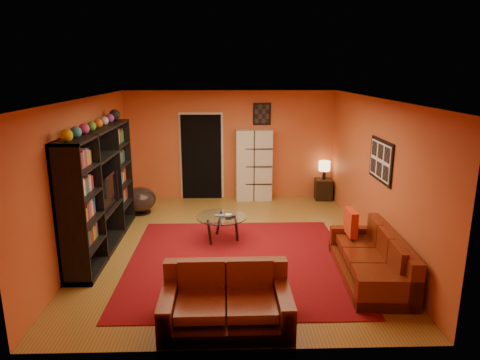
{
  "coord_description": "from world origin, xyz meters",
  "views": [
    {
      "loc": [
        -0.07,
        -7.18,
        3.05
      ],
      "look_at": [
        0.15,
        0.1,
        1.18
      ],
      "focal_mm": 32.0,
      "sensor_mm": 36.0,
      "label": 1
    }
  ],
  "objects_px": {
    "loveseat": "(226,300)",
    "entertainment_unit": "(100,190)",
    "coffee_table": "(222,219)",
    "storage_cabinet": "(254,165)",
    "bowl_chair": "(140,200)",
    "tv": "(103,192)",
    "sofa": "(375,260)",
    "table_lamp": "(324,167)",
    "side_table": "(323,189)"
  },
  "relations": [
    {
      "from": "loveseat",
      "to": "entertainment_unit",
      "type": "bearing_deg",
      "value": 41.5
    },
    {
      "from": "coffee_table",
      "to": "storage_cabinet",
      "type": "distance_m",
      "value": 2.73
    },
    {
      "from": "loveseat",
      "to": "bowl_chair",
      "type": "relative_size",
      "value": 2.23
    },
    {
      "from": "tv",
      "to": "coffee_table",
      "type": "distance_m",
      "value": 2.13
    },
    {
      "from": "sofa",
      "to": "entertainment_unit",
      "type": "bearing_deg",
      "value": 166.43
    },
    {
      "from": "entertainment_unit",
      "to": "table_lamp",
      "type": "distance_m",
      "value": 5.3
    },
    {
      "from": "sofa",
      "to": "bowl_chair",
      "type": "relative_size",
      "value": 2.91
    },
    {
      "from": "coffee_table",
      "to": "bowl_chair",
      "type": "height_order",
      "value": "bowl_chair"
    },
    {
      "from": "side_table",
      "to": "table_lamp",
      "type": "height_order",
      "value": "table_lamp"
    },
    {
      "from": "entertainment_unit",
      "to": "storage_cabinet",
      "type": "distance_m",
      "value": 3.98
    },
    {
      "from": "storage_cabinet",
      "to": "table_lamp",
      "type": "height_order",
      "value": "storage_cabinet"
    },
    {
      "from": "sofa",
      "to": "coffee_table",
      "type": "xyz_separation_m",
      "value": [
        -2.32,
        1.53,
        0.13
      ]
    },
    {
      "from": "table_lamp",
      "to": "bowl_chair",
      "type": "bearing_deg",
      "value": -167.66
    },
    {
      "from": "coffee_table",
      "to": "bowl_chair",
      "type": "distance_m",
      "value": 2.43
    },
    {
      "from": "tv",
      "to": "table_lamp",
      "type": "distance_m",
      "value": 5.27
    },
    {
      "from": "loveseat",
      "to": "storage_cabinet",
      "type": "height_order",
      "value": "storage_cabinet"
    },
    {
      "from": "side_table",
      "to": "table_lamp",
      "type": "relative_size",
      "value": 1.12
    },
    {
      "from": "entertainment_unit",
      "to": "sofa",
      "type": "relative_size",
      "value": 1.45
    },
    {
      "from": "storage_cabinet",
      "to": "table_lamp",
      "type": "bearing_deg",
      "value": -4.44
    },
    {
      "from": "tv",
      "to": "side_table",
      "type": "xyz_separation_m",
      "value": [
        4.47,
        2.77,
        -0.76
      ]
    },
    {
      "from": "storage_cabinet",
      "to": "table_lamp",
      "type": "xyz_separation_m",
      "value": [
        1.7,
        -0.05,
        -0.04
      ]
    },
    {
      "from": "entertainment_unit",
      "to": "side_table",
      "type": "height_order",
      "value": "entertainment_unit"
    },
    {
      "from": "sofa",
      "to": "loveseat",
      "type": "height_order",
      "value": "same"
    },
    {
      "from": "table_lamp",
      "to": "tv",
      "type": "bearing_deg",
      "value": -148.26
    },
    {
      "from": "entertainment_unit",
      "to": "table_lamp",
      "type": "relative_size",
      "value": 6.7
    },
    {
      "from": "storage_cabinet",
      "to": "bowl_chair",
      "type": "bearing_deg",
      "value": -161.76
    },
    {
      "from": "tv",
      "to": "table_lamp",
      "type": "xyz_separation_m",
      "value": [
        4.47,
        2.77,
        -0.2
      ]
    },
    {
      "from": "table_lamp",
      "to": "sofa",
      "type": "bearing_deg",
      "value": -91.64
    },
    {
      "from": "entertainment_unit",
      "to": "coffee_table",
      "type": "height_order",
      "value": "entertainment_unit"
    },
    {
      "from": "sofa",
      "to": "bowl_chair",
      "type": "bearing_deg",
      "value": 145.87
    },
    {
      "from": "loveseat",
      "to": "bowl_chair",
      "type": "bearing_deg",
      "value": 23.65
    },
    {
      "from": "loveseat",
      "to": "sofa",
      "type": "bearing_deg",
      "value": -64.44
    },
    {
      "from": "coffee_table",
      "to": "side_table",
      "type": "relative_size",
      "value": 1.85
    },
    {
      "from": "loveseat",
      "to": "storage_cabinet",
      "type": "relative_size",
      "value": 0.94
    },
    {
      "from": "loveseat",
      "to": "table_lamp",
      "type": "bearing_deg",
      "value": -24.98
    },
    {
      "from": "sofa",
      "to": "loveseat",
      "type": "relative_size",
      "value": 1.3
    },
    {
      "from": "side_table",
      "to": "tv",
      "type": "bearing_deg",
      "value": -148.26
    },
    {
      "from": "storage_cabinet",
      "to": "sofa",
      "type": "bearing_deg",
      "value": -71.77
    },
    {
      "from": "tv",
      "to": "storage_cabinet",
      "type": "distance_m",
      "value": 3.96
    },
    {
      "from": "loveseat",
      "to": "storage_cabinet",
      "type": "xyz_separation_m",
      "value": [
        0.65,
        5.21,
        0.57
      ]
    },
    {
      "from": "coffee_table",
      "to": "sofa",
      "type": "bearing_deg",
      "value": -33.37
    },
    {
      "from": "coffee_table",
      "to": "side_table",
      "type": "height_order",
      "value": "side_table"
    },
    {
      "from": "tv",
      "to": "sofa",
      "type": "relative_size",
      "value": 0.49
    },
    {
      "from": "coffee_table",
      "to": "entertainment_unit",
      "type": "bearing_deg",
      "value": -174.32
    },
    {
      "from": "entertainment_unit",
      "to": "side_table",
      "type": "bearing_deg",
      "value": 31.29
    },
    {
      "from": "sofa",
      "to": "coffee_table",
      "type": "bearing_deg",
      "value": 149.74
    },
    {
      "from": "loveseat",
      "to": "coffee_table",
      "type": "distance_m",
      "value": 2.63
    },
    {
      "from": "tv",
      "to": "sofa",
      "type": "bearing_deg",
      "value": -106.65
    },
    {
      "from": "coffee_table",
      "to": "bowl_chair",
      "type": "bearing_deg",
      "value": 138.32
    },
    {
      "from": "tv",
      "to": "loveseat",
      "type": "relative_size",
      "value": 0.64
    }
  ]
}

